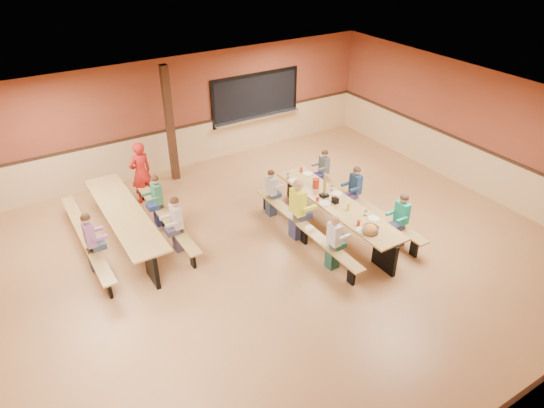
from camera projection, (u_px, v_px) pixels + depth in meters
ground at (269, 263)px, 9.75m from camera, size 12.00×12.00×0.00m
room_envelope at (269, 235)px, 9.39m from camera, size 12.04×10.04×3.02m
kitchen_pass_through at (256, 99)px, 13.76m from camera, size 2.78×0.28×1.38m
structural_post at (170, 125)px, 12.09m from camera, size 0.18×0.18×3.00m
cafeteria_table_main at (336, 211)px, 10.45m from camera, size 1.91×3.70×0.74m
cafeteria_table_second at (125, 220)px, 10.14m from camera, size 1.91×3.70×0.74m
seated_child_white_left at (334, 242)px, 9.35m from camera, size 0.36×0.29×1.19m
seated_adult_yellow at (298, 209)px, 10.20m from camera, size 0.45×0.37×1.38m
seated_child_grey_left at (271, 193)px, 11.03m from camera, size 0.33×0.27×1.14m
seated_child_teal_right at (401, 220)px, 9.99m from camera, size 0.37×0.30×1.21m
seated_child_navy_right at (355, 191)px, 11.05m from camera, size 0.36×0.30×1.20m
seated_child_char_right at (324, 172)px, 11.92m from camera, size 0.34×0.28×1.15m
seated_child_purple_sec at (91, 242)px, 9.30m from camera, size 0.39×0.32×1.25m
seated_child_green_sec at (158, 201)px, 10.66m from camera, size 0.37×0.30×1.21m
seated_child_tan_sec at (177, 224)px, 9.84m from camera, size 0.38×0.31×1.24m
standing_woman at (141, 173)px, 11.46m from camera, size 0.63×0.48×1.54m
punch_pitcher at (316, 183)px, 10.84m from camera, size 0.16×0.16×0.22m
chip_bowl at (371, 229)px, 9.35m from camera, size 0.32×0.32×0.15m
napkin_dispenser at (335, 200)px, 10.30m from camera, size 0.10×0.14×0.13m
condiment_mustard at (348, 207)px, 10.03m from camera, size 0.06×0.06×0.17m
condiment_ketchup at (335, 199)px, 10.29m from camera, size 0.06×0.06×0.17m
table_paddle at (324, 191)px, 10.49m from camera, size 0.16×0.16×0.56m
place_settings at (337, 200)px, 10.31m from camera, size 0.65×3.30×0.11m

